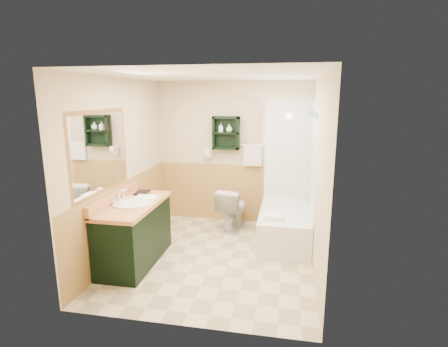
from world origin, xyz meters
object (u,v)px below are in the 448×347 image
vanity_book (135,185)px  soap_bottle_a (221,130)px  bathtub (285,225)px  toilet (233,209)px  hair_dryer (209,153)px  wall_shelf (226,133)px  soap_bottle_b (229,129)px  vanity (135,233)px

vanity_book → soap_bottle_a: bearing=48.0°
bathtub → toilet: 0.92m
bathtub → toilet: toilet is taller
hair_dryer → bathtub: hair_dryer is taller
wall_shelf → soap_bottle_b: wall_shelf is taller
wall_shelf → toilet: wall_shelf is taller
wall_shelf → toilet: bearing=-61.8°
wall_shelf → vanity: bearing=-117.2°
toilet → soap_bottle_a: (-0.26, 0.32, 1.26)m
hair_dryer → vanity_book: 1.55m
hair_dryer → vanity: 2.03m
wall_shelf → soap_bottle_b: size_ratio=4.20×
soap_bottle_a → bathtub: bearing=-30.1°
wall_shelf → bathtub: bearing=-32.3°
vanity → soap_bottle_a: size_ratio=8.70×
vanity → bathtub: vanity is taller
vanity_book → soap_bottle_a: soap_bottle_a is taller
soap_bottle_b → vanity: bearing=-118.7°
vanity → soap_bottle_b: soap_bottle_b is taller
wall_shelf → soap_bottle_a: size_ratio=3.75×
hair_dryer → soap_bottle_b: 0.55m
vanity_book → vanity: bearing=-74.8°
soap_bottle_a → soap_bottle_b: size_ratio=1.12×
hair_dryer → soap_bottle_a: soap_bottle_a is taller
hair_dryer → soap_bottle_a: (0.21, -0.03, 0.40)m
hair_dryer → vanity: bearing=-108.6°
toilet → vanity_book: size_ratio=2.84×
vanity_book → soap_bottle_b: (1.11, 1.29, 0.68)m
bathtub → toilet: size_ratio=2.16×
hair_dryer → vanity_book: hair_dryer is taller
soap_bottle_b → soap_bottle_a: bearing=180.0°
wall_shelf → vanity: 2.27m
bathtub → wall_shelf: bearing=147.7°
vanity → soap_bottle_a: (0.81, 1.74, 1.19)m
vanity → soap_bottle_b: bearing=61.3°
vanity_book → wall_shelf: bearing=45.7°
wall_shelf → soap_bottle_a: (-0.09, -0.01, 0.05)m
bathtub → toilet: bearing=159.0°
vanity → vanity_book: vanity_book is taller
wall_shelf → soap_bottle_a: wall_shelf is taller
wall_shelf → vanity_book: 1.78m
bathtub → soap_bottle_b: size_ratio=11.46×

